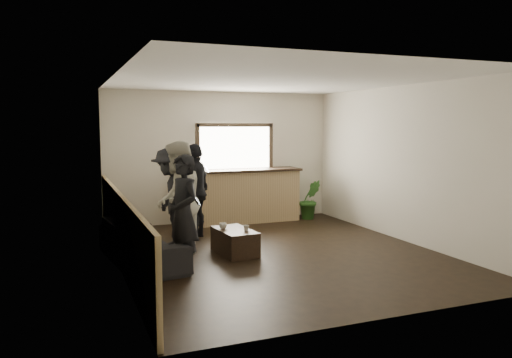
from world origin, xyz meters
name	(u,v)px	position (x,y,z in m)	size (l,w,h in m)	color
ground	(277,253)	(0.00, 0.00, 0.00)	(5.00, 6.00, 0.01)	black
room_shell	(234,165)	(-0.74, 0.00, 1.47)	(5.01, 6.01, 2.80)	silver
bar_counter	(239,193)	(0.30, 2.70, 0.64)	(2.70, 0.68, 2.13)	#A28358
sofa	(142,242)	(-2.15, 0.22, 0.31)	(2.13, 0.83, 0.62)	black
coffee_table	(235,242)	(-0.66, 0.19, 0.20)	(0.50, 0.90, 0.40)	black
cup_a	(223,226)	(-0.82, 0.32, 0.45)	(0.12, 0.12, 0.10)	silver
cup_b	(246,228)	(-0.52, 0.04, 0.45)	(0.10, 0.10, 0.09)	silver
potted_plant	(310,199)	(1.90, 2.45, 0.44)	(0.48, 0.39, 0.88)	#2D6623
person_a	(183,214)	(-1.66, -0.49, 0.84)	(0.55, 0.70, 1.68)	black
person_b	(178,200)	(-1.58, 0.24, 0.92)	(0.97, 1.09, 1.85)	beige
person_c	(171,198)	(-1.53, 0.97, 0.86)	(0.67, 1.13, 1.72)	black
person_d	(196,191)	(-0.95, 1.55, 0.88)	(0.95, 1.08, 1.75)	black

